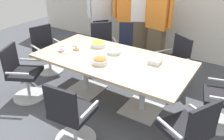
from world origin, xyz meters
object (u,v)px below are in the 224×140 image
at_px(office_chair_2, 71,118).
at_px(office_chair_1, 23,76).
at_px(office_chair_3, 187,135).
at_px(person_standing_3, 158,25).
at_px(office_chair_5, 173,64).
at_px(office_chair_0, 47,52).
at_px(office_chair_6, 103,48).
at_px(person_standing_1, 127,17).
at_px(donut_platter, 69,48).
at_px(person_standing_0, 101,16).
at_px(conference_table, 112,66).
at_px(snack_bowl_pretzels, 100,61).
at_px(plate_stack, 114,52).
at_px(napkin_pile, 155,61).
at_px(snack_bowl_chips_yellow, 98,44).
at_px(person_standing_2, 141,16).

bearing_deg(office_chair_2, office_chair_1, 158.73).
distance_m(office_chair_3, person_standing_3, 2.65).
bearing_deg(office_chair_5, office_chair_2, 109.51).
bearing_deg(office_chair_0, office_chair_6, 147.73).
bearing_deg(person_standing_1, donut_platter, 54.48).
bearing_deg(person_standing_1, office_chair_5, 126.11).
bearing_deg(donut_platter, person_standing_0, 107.84).
bearing_deg(conference_table, office_chair_2, -83.96).
relative_size(snack_bowl_pretzels, plate_stack, 1.01).
xyz_separation_m(conference_table, napkin_pile, (0.62, 0.20, 0.16)).
bearing_deg(office_chair_3, office_chair_1, 119.99).
distance_m(person_standing_3, snack_bowl_pretzels, 1.86).
relative_size(office_chair_5, person_standing_0, 0.54).
bearing_deg(plate_stack, conference_table, -66.66).
distance_m(office_chair_5, snack_bowl_chips_yellow, 1.39).
bearing_deg(donut_platter, napkin_pile, 10.69).
height_order(person_standing_0, donut_platter, person_standing_0).
relative_size(office_chair_5, snack_bowl_pretzels, 4.01).
distance_m(office_chair_1, person_standing_3, 2.73).
bearing_deg(person_standing_0, office_chair_0, 25.62).
bearing_deg(office_chair_1, napkin_pile, 88.55).
relative_size(office_chair_2, office_chair_6, 1.00).
distance_m(office_chair_1, office_chair_6, 1.74).
distance_m(conference_table, donut_platter, 0.83).
bearing_deg(office_chair_3, person_standing_1, 70.47).
bearing_deg(conference_table, snack_bowl_chips_yellow, 148.79).
bearing_deg(office_chair_1, person_standing_2, 132.43).
xyz_separation_m(snack_bowl_pretzels, snack_bowl_chips_yellow, (-0.42, 0.53, 0.00)).
distance_m(person_standing_0, person_standing_3, 1.41).
bearing_deg(napkin_pile, donut_platter, -169.31).
relative_size(office_chair_0, person_standing_1, 0.50).
xyz_separation_m(conference_table, office_chair_1, (-1.27, -0.73, -0.22)).
relative_size(office_chair_0, office_chair_1, 1.00).
distance_m(office_chair_3, napkin_pile, 1.19).
bearing_deg(person_standing_3, snack_bowl_chips_yellow, 77.74).
bearing_deg(office_chair_2, office_chair_0, 138.20).
distance_m(person_standing_1, plate_stack, 1.54).
distance_m(office_chair_6, person_standing_1, 0.87).
bearing_deg(donut_platter, person_standing_1, 84.40).
xyz_separation_m(office_chair_6, person_standing_1, (0.20, 0.64, 0.54)).
bearing_deg(person_standing_2, napkin_pile, 97.51).
bearing_deg(donut_platter, person_standing_3, 62.56).
distance_m(office_chair_3, office_chair_6, 2.75).
bearing_deg(office_chair_1, person_standing_0, 154.54).
relative_size(person_standing_3, donut_platter, 4.24).
bearing_deg(person_standing_2, snack_bowl_chips_yellow, 60.63).
distance_m(person_standing_3, donut_platter, 1.89).
height_order(snack_bowl_pretzels, snack_bowl_chips_yellow, snack_bowl_chips_yellow).
distance_m(plate_stack, napkin_pile, 0.70).
xyz_separation_m(office_chair_1, office_chair_6, (0.41, 1.69, 0.00)).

